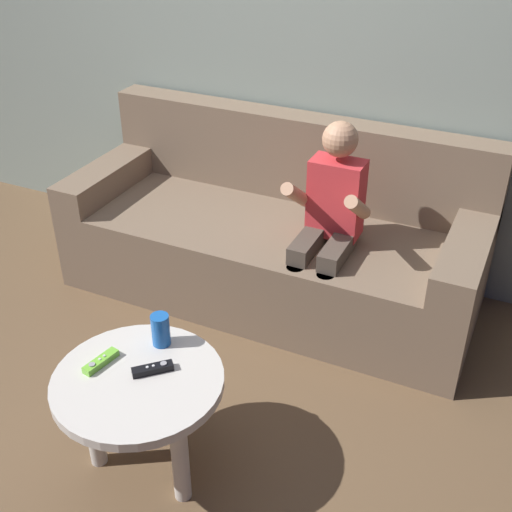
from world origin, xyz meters
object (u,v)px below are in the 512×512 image
game_remote_black_near_edge (153,369)px  soda_can (161,330)px  person_seated_on_couch (328,220)px  game_remote_lime_center (101,362)px  couch (275,239)px  coffee_table (141,393)px

game_remote_black_near_edge → soda_can: 0.16m
person_seated_on_couch → game_remote_lime_center: 1.18m
game_remote_black_near_edge → soda_can: soda_can is taller
couch → game_remote_black_near_edge: couch is taller
soda_can → couch: bearing=91.6°
person_seated_on_couch → game_remote_lime_center: person_seated_on_couch is taller
game_remote_black_near_edge → game_remote_lime_center: (-0.18, -0.04, 0.00)m
game_remote_black_near_edge → soda_can: bearing=110.7°
person_seated_on_couch → coffee_table: (-0.28, -1.09, -0.20)m
person_seated_on_couch → soda_can: bearing=-108.2°
couch → game_remote_black_near_edge: 1.24m
coffee_table → soda_can: (-0.02, 0.18, 0.14)m
person_seated_on_couch → coffee_table: person_seated_on_couch is taller
couch → person_seated_on_couch: 0.46m
game_remote_black_near_edge → couch: bearing=93.9°
game_remote_black_near_edge → game_remote_lime_center: bearing=-166.5°
person_seated_on_couch → game_remote_lime_center: bearing=-111.4°
person_seated_on_couch → game_remote_black_near_edge: (-0.25, -1.05, -0.11)m
person_seated_on_couch → game_remote_lime_center: size_ratio=6.82×
coffee_table → soda_can: size_ratio=4.79×
person_seated_on_couch → soda_can: (-0.30, -0.91, -0.06)m
couch → person_seated_on_couch: size_ratio=2.05×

